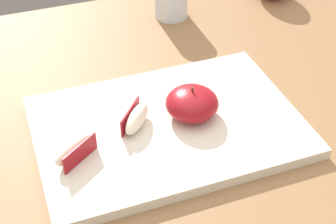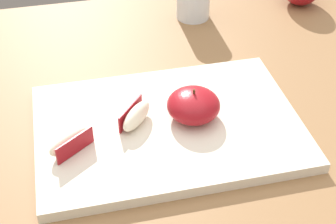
# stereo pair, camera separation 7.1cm
# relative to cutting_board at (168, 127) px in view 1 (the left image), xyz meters

# --- Properties ---
(dining_table) EXTENTS (1.10, 0.85, 0.74)m
(dining_table) POSITION_rel_cutting_board_xyz_m (-0.05, 0.03, -0.12)
(dining_table) COLOR brown
(dining_table) RESTS_ON ground_plane
(cutting_board) EXTENTS (0.39, 0.27, 0.02)m
(cutting_board) POSITION_rel_cutting_board_xyz_m (0.00, 0.00, 0.00)
(cutting_board) COLOR beige
(cutting_board) RESTS_ON dining_table
(apple_half_skin_up) EXTENTS (0.08, 0.08, 0.05)m
(apple_half_skin_up) POSITION_rel_cutting_board_xyz_m (0.04, 0.01, 0.03)
(apple_half_skin_up) COLOR maroon
(apple_half_skin_up) RESTS_ON cutting_board
(apple_wedge_front) EXTENTS (0.06, 0.07, 0.03)m
(apple_wedge_front) POSITION_rel_cutting_board_xyz_m (-0.04, 0.01, 0.02)
(apple_wedge_front) COLOR #F4EACC
(apple_wedge_front) RESTS_ON cutting_board
(apple_wedge_near_knife) EXTENTS (0.07, 0.06, 0.03)m
(apple_wedge_near_knife) POSITION_rel_cutting_board_xyz_m (-0.15, -0.03, 0.02)
(apple_wedge_near_knife) COLOR #F4EACC
(apple_wedge_near_knife) RESTS_ON cutting_board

